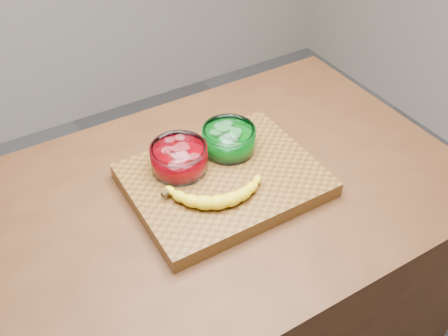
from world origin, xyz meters
TOP-DOWN VIEW (x-y plane):
  - counter at (0.00, 0.00)m, footprint 1.20×0.80m
  - cutting_board at (0.00, 0.00)m, footprint 0.45×0.35m
  - bowl_red at (-0.08, 0.08)m, footprint 0.14×0.14m
  - bowl_green at (0.06, 0.08)m, footprint 0.13×0.13m
  - banana at (-0.05, -0.05)m, footprint 0.25×0.15m

SIDE VIEW (x-z plane):
  - counter at x=0.00m, z-range 0.00..0.90m
  - cutting_board at x=0.00m, z-range 0.90..0.94m
  - banana at x=-0.05m, z-range 0.94..0.98m
  - bowl_green at x=0.06m, z-range 0.94..1.00m
  - bowl_red at x=-0.08m, z-range 0.94..1.00m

